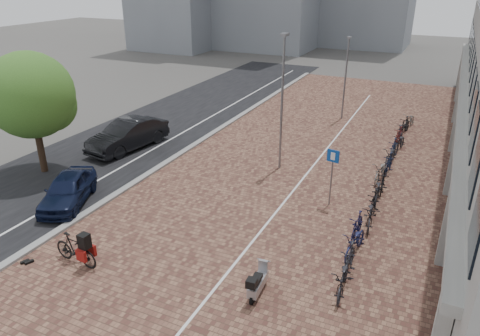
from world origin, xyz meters
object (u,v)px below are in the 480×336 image
Objects in this scene: hero_bike at (75,249)px; scooter_front at (258,281)px; parking_sign at (332,168)px; car_dark at (128,135)px; car_navy at (68,189)px.

hero_bike is 6.58m from scooter_front.
hero_bike is 0.75× the size of parking_sign.
car_dark is 12.63m from parking_sign.
car_navy is at bearing -65.81° from car_dark.
car_dark reaches higher than scooter_front.
car_navy is 6.90m from car_dark.
hero_bike is (3.59, -3.32, -0.08)m from car_navy.
car_navy is at bearing 51.84° from hero_bike.
car_dark reaches higher than car_navy.
parking_sign reaches higher than car_dark.
car_navy is at bearing -144.13° from parking_sign.
parking_sign is at bearing -36.26° from hero_bike.
hero_bike is at bearing -67.38° from car_navy.
car_dark is 1.95× the size of parking_sign.
car_navy is 4.89m from hero_bike.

